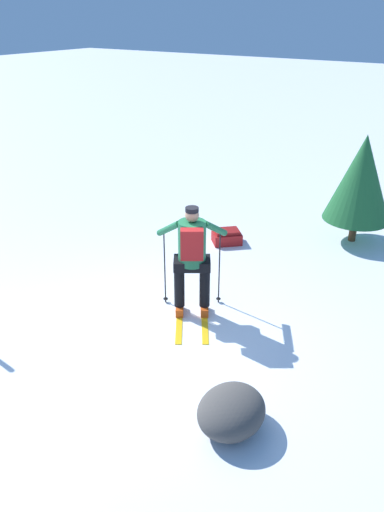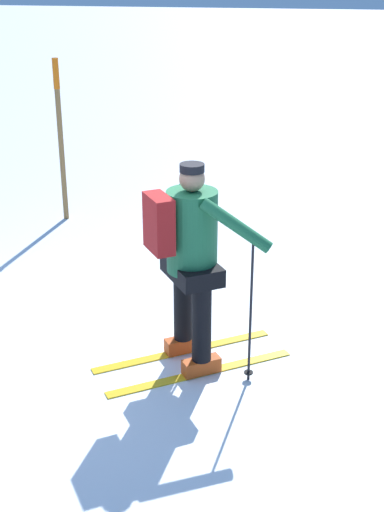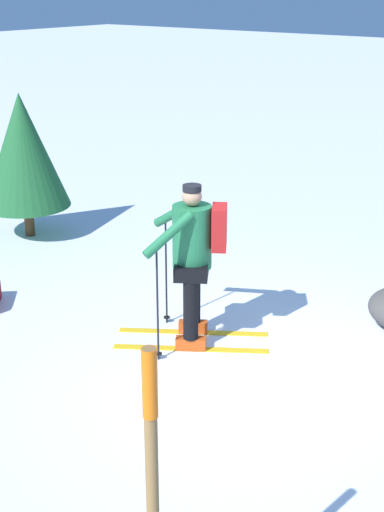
# 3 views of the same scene
# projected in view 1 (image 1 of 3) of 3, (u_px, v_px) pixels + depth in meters

# --- Properties ---
(ground_plane) EXTENTS (80.00, 80.00, 0.00)m
(ground_plane) POSITION_uv_depth(u_px,v_px,m) (158.00, 332.00, 6.89)
(ground_plane) COLOR white
(skier) EXTENTS (1.55, 1.27, 1.65)m
(skier) POSITION_uv_depth(u_px,v_px,m) (192.00, 255.00, 6.88)
(skier) COLOR gold
(skier) RESTS_ON ground_plane
(dropped_backpack) EXTENTS (0.65, 0.65, 0.27)m
(dropped_backpack) POSITION_uv_depth(u_px,v_px,m) (227.00, 237.00, 9.46)
(dropped_backpack) COLOR maroon
(dropped_backpack) RESTS_ON ground_plane
(rock_boulder) EXTENTS (0.81, 0.69, 0.45)m
(rock_boulder) POSITION_uv_depth(u_px,v_px,m) (231.00, 411.00, 5.23)
(rock_boulder) COLOR #474442
(rock_boulder) RESTS_ON ground_plane
(pine_tree) EXTENTS (1.22, 1.22, 2.04)m
(pine_tree) POSITION_uv_depth(u_px,v_px,m) (361.00, 178.00, 9.06)
(pine_tree) COLOR #4C331E
(pine_tree) RESTS_ON ground_plane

